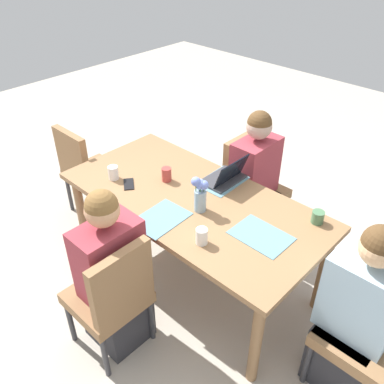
{
  "coord_description": "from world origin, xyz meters",
  "views": [
    {
      "loc": [
        -1.64,
        1.72,
        2.44
      ],
      "look_at": [
        0.0,
        0.0,
        0.8
      ],
      "focal_mm": 38.58,
      "sensor_mm": 36.0,
      "label": 1
    }
  ],
  "objects_px": {
    "person_head_left_left_near": "(354,320)",
    "person_near_left_far": "(253,186)",
    "coffee_mug_near_right": "(167,174)",
    "phone_black": "(129,184)",
    "chair_head_left_left_near": "(369,321)",
    "coffee_mug_centre_right": "(202,236)",
    "person_far_left_mid": "(113,279)",
    "chair_head_right_right_near": "(86,168)",
    "chair_far_left_mid": "(113,294)",
    "chair_near_left_far": "(250,182)",
    "coffee_mug_near_left": "(318,217)",
    "dining_table": "(192,207)",
    "laptop_near_left_far": "(226,177)",
    "coffee_mug_centre_left": "(113,173)",
    "flower_vase": "(200,192)"
  },
  "relations": [
    {
      "from": "person_head_left_left_near",
      "to": "person_near_left_far",
      "type": "relative_size",
      "value": 1.0
    },
    {
      "from": "coffee_mug_near_right",
      "to": "person_head_left_left_near",
      "type": "bearing_deg",
      "value": 178.81
    },
    {
      "from": "coffee_mug_near_right",
      "to": "phone_black",
      "type": "height_order",
      "value": "coffee_mug_near_right"
    },
    {
      "from": "chair_head_left_left_near",
      "to": "coffee_mug_centre_right",
      "type": "distance_m",
      "value": 1.07
    },
    {
      "from": "person_far_left_mid",
      "to": "chair_head_right_right_near",
      "type": "distance_m",
      "value": 1.46
    },
    {
      "from": "chair_far_left_mid",
      "to": "chair_near_left_far",
      "type": "height_order",
      "value": "same"
    },
    {
      "from": "person_head_left_left_near",
      "to": "person_near_left_far",
      "type": "height_order",
      "value": "same"
    },
    {
      "from": "chair_head_right_right_near",
      "to": "coffee_mug_near_left",
      "type": "bearing_deg",
      "value": -168.06
    },
    {
      "from": "person_head_left_left_near",
      "to": "coffee_mug_near_right",
      "type": "xyz_separation_m",
      "value": [
        1.56,
        -0.03,
        0.28
      ]
    },
    {
      "from": "dining_table",
      "to": "coffee_mug_near_right",
      "type": "distance_m",
      "value": 0.32
    },
    {
      "from": "person_far_left_mid",
      "to": "phone_black",
      "type": "relative_size",
      "value": 7.97
    },
    {
      "from": "chair_head_right_right_near",
      "to": "laptop_near_left_far",
      "type": "xyz_separation_m",
      "value": [
        -1.29,
        -0.39,
        0.3
      ]
    },
    {
      "from": "coffee_mug_centre_left",
      "to": "person_head_left_left_near",
      "type": "bearing_deg",
      "value": -173.11
    },
    {
      "from": "dining_table",
      "to": "person_far_left_mid",
      "type": "bearing_deg",
      "value": 92.29
    },
    {
      "from": "chair_near_left_far",
      "to": "coffee_mug_near_right",
      "type": "bearing_deg",
      "value": 71.1
    },
    {
      "from": "chair_head_left_left_near",
      "to": "chair_far_left_mid",
      "type": "relative_size",
      "value": 1.0
    },
    {
      "from": "chair_head_left_left_near",
      "to": "person_head_left_left_near",
      "type": "relative_size",
      "value": 0.75
    },
    {
      "from": "person_near_left_far",
      "to": "chair_head_right_right_near",
      "type": "distance_m",
      "value": 1.51
    },
    {
      "from": "person_head_left_left_near",
      "to": "chair_near_left_far",
      "type": "distance_m",
      "value": 1.52
    },
    {
      "from": "chair_near_left_far",
      "to": "coffee_mug_near_right",
      "type": "xyz_separation_m",
      "value": [
        0.25,
        0.74,
        0.31
      ]
    },
    {
      "from": "person_far_left_mid",
      "to": "coffee_mug_centre_left",
      "type": "relative_size",
      "value": 11.4
    },
    {
      "from": "person_far_left_mid",
      "to": "flower_vase",
      "type": "height_order",
      "value": "person_far_left_mid"
    },
    {
      "from": "chair_head_left_left_near",
      "to": "person_near_left_far",
      "type": "height_order",
      "value": "person_near_left_far"
    },
    {
      "from": "person_far_left_mid",
      "to": "coffee_mug_near_right",
      "type": "bearing_deg",
      "value": -67.6
    },
    {
      "from": "chair_far_left_mid",
      "to": "coffee_mug_near_left",
      "type": "height_order",
      "value": "chair_far_left_mid"
    },
    {
      "from": "coffee_mug_centre_right",
      "to": "person_near_left_far",
      "type": "bearing_deg",
      "value": -71.61
    },
    {
      "from": "chair_head_left_left_near",
      "to": "person_far_left_mid",
      "type": "height_order",
      "value": "person_far_left_mid"
    },
    {
      "from": "coffee_mug_centre_right",
      "to": "laptop_near_left_far",
      "type": "bearing_deg",
      "value": -62.05
    },
    {
      "from": "coffee_mug_centre_right",
      "to": "person_far_left_mid",
      "type": "bearing_deg",
      "value": 52.76
    },
    {
      "from": "flower_vase",
      "to": "coffee_mug_near_right",
      "type": "relative_size",
      "value": 2.48
    },
    {
      "from": "chair_far_left_mid",
      "to": "chair_head_right_right_near",
      "type": "height_order",
      "value": "same"
    },
    {
      "from": "dining_table",
      "to": "flower_vase",
      "type": "xyz_separation_m",
      "value": [
        -0.14,
        0.07,
        0.23
      ]
    },
    {
      "from": "laptop_near_left_far",
      "to": "phone_black",
      "type": "bearing_deg",
      "value": 46.61
    },
    {
      "from": "person_near_left_far",
      "to": "laptop_near_left_far",
      "type": "height_order",
      "value": "person_near_left_far"
    },
    {
      "from": "dining_table",
      "to": "laptop_near_left_far",
      "type": "distance_m",
      "value": 0.35
    },
    {
      "from": "flower_vase",
      "to": "coffee_mug_near_right",
      "type": "bearing_deg",
      "value": -13.08
    },
    {
      "from": "coffee_mug_centre_left",
      "to": "coffee_mug_centre_right",
      "type": "relative_size",
      "value": 0.98
    },
    {
      "from": "person_far_left_mid",
      "to": "phone_black",
      "type": "height_order",
      "value": "person_far_left_mid"
    },
    {
      "from": "chair_head_left_left_near",
      "to": "chair_far_left_mid",
      "type": "bearing_deg",
      "value": 36.02
    },
    {
      "from": "chair_far_left_mid",
      "to": "laptop_near_left_far",
      "type": "distance_m",
      "value": 1.17
    },
    {
      "from": "phone_black",
      "to": "chair_head_right_right_near",
      "type": "bearing_deg",
      "value": -152.29
    },
    {
      "from": "chair_far_left_mid",
      "to": "flower_vase",
      "type": "relative_size",
      "value": 3.39
    },
    {
      "from": "chair_near_left_far",
      "to": "flower_vase",
      "type": "relative_size",
      "value": 3.39
    },
    {
      "from": "chair_far_left_mid",
      "to": "laptop_near_left_far",
      "type": "relative_size",
      "value": 2.81
    },
    {
      "from": "person_far_left_mid",
      "to": "coffee_mug_near_right",
      "type": "height_order",
      "value": "person_far_left_mid"
    },
    {
      "from": "person_far_left_mid",
      "to": "coffee_mug_near_right",
      "type": "distance_m",
      "value": 0.89
    },
    {
      "from": "person_head_left_left_near",
      "to": "coffee_mug_centre_right",
      "type": "height_order",
      "value": "person_head_left_left_near"
    },
    {
      "from": "person_far_left_mid",
      "to": "laptop_near_left_far",
      "type": "bearing_deg",
      "value": -90.39
    },
    {
      "from": "chair_far_left_mid",
      "to": "phone_black",
      "type": "relative_size",
      "value": 6.0
    },
    {
      "from": "coffee_mug_centre_left",
      "to": "phone_black",
      "type": "xyz_separation_m",
      "value": [
        -0.14,
        -0.02,
        -0.05
      ]
    }
  ]
}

